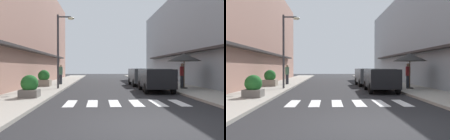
# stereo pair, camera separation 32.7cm
# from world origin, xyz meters

# --- Properties ---
(ground_plane) EXTENTS (82.31, 82.31, 0.00)m
(ground_plane) POSITION_xyz_m (0.00, 14.97, 0.00)
(ground_plane) COLOR #232326
(sidewalk_left) EXTENTS (2.79, 52.38, 0.12)m
(sidewalk_left) POSITION_xyz_m (-4.92, 14.97, 0.06)
(sidewalk_left) COLOR #9E998E
(sidewalk_left) RESTS_ON ground_plane
(sidewalk_right) EXTENTS (2.79, 52.38, 0.12)m
(sidewalk_right) POSITION_xyz_m (4.92, 14.97, 0.06)
(sidewalk_right) COLOR #9E998E
(sidewalk_right) RESTS_ON ground_plane
(building_row_left) EXTENTS (5.50, 35.67, 9.94)m
(building_row_left) POSITION_xyz_m (-8.81, 15.84, 4.97)
(building_row_left) COLOR #A87A6B
(building_row_left) RESTS_ON ground_plane
(building_row_right) EXTENTS (5.50, 35.67, 8.86)m
(building_row_right) POSITION_xyz_m (8.81, 15.84, 4.43)
(building_row_right) COLOR #939EA8
(building_row_right) RESTS_ON ground_plane
(crosswalk) EXTENTS (5.20, 2.20, 0.01)m
(crosswalk) POSITION_xyz_m (-0.00, 4.39, 0.01)
(crosswalk) COLOR silver
(crosswalk) RESTS_ON ground_plane
(parked_car_near) EXTENTS (1.94, 4.37, 1.47)m
(parked_car_near) POSITION_xyz_m (2.48, 9.59, 0.92)
(parked_car_near) COLOR black
(parked_car_near) RESTS_ON ground_plane
(parked_car_mid) EXTENTS (1.82, 4.33, 1.47)m
(parked_car_mid) POSITION_xyz_m (2.48, 15.18, 0.92)
(parked_car_mid) COLOR #4C5156
(parked_car_mid) RESTS_ON ground_plane
(street_lamp) EXTENTS (1.19, 0.28, 5.08)m
(street_lamp) POSITION_xyz_m (-3.76, 11.23, 3.24)
(street_lamp) COLOR #38383D
(street_lamp) RESTS_ON sidewalk_left
(cafe_umbrella) EXTENTS (2.32, 2.32, 2.43)m
(cafe_umbrella) POSITION_xyz_m (4.75, 10.84, 2.26)
(cafe_umbrella) COLOR #262626
(cafe_umbrella) RESTS_ON sidewalk_right
(planter_corner) EXTENTS (0.88, 0.88, 1.08)m
(planter_corner) POSITION_xyz_m (-4.50, 5.89, 0.63)
(planter_corner) COLOR slate
(planter_corner) RESTS_ON sidewalk_left
(planter_midblock) EXTENTS (1.03, 1.03, 1.25)m
(planter_midblock) POSITION_xyz_m (-5.38, 13.43, 0.69)
(planter_midblock) COLOR gray
(planter_midblock) RESTS_ON sidewalk_left
(pedestrian_walking_near) EXTENTS (0.34, 0.34, 1.72)m
(pedestrian_walking_near) POSITION_xyz_m (-4.43, 15.68, 1.03)
(pedestrian_walking_near) COLOR #282B33
(pedestrian_walking_near) RESTS_ON sidewalk_left
(pedestrian_walking_far) EXTENTS (0.34, 0.34, 1.75)m
(pedestrian_walking_far) POSITION_xyz_m (4.88, 11.67, 1.04)
(pedestrian_walking_far) COLOR #282B33
(pedestrian_walking_far) RESTS_ON sidewalk_right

